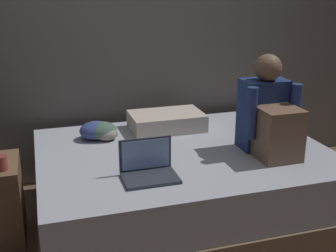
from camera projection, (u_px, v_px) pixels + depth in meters
ground_plane at (168, 242)px, 2.84m from camera, size 8.00×8.00×0.00m
wall_back at (124, 16)px, 3.51m from camera, size 5.60×0.10×2.70m
bed at (183, 183)px, 3.09m from camera, size 2.00×1.50×0.51m
person_sitting at (269, 116)px, 2.90m from camera, size 0.39×0.44×0.66m
laptop at (148, 168)px, 2.57m from camera, size 0.32×0.23×0.22m
pillow at (167, 121)px, 3.40m from camera, size 0.56×0.36×0.13m
mug at (1, 163)px, 2.59m from camera, size 0.08×0.08×0.09m
clothes_pile at (99, 131)px, 3.19m from camera, size 0.27×0.22×0.13m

